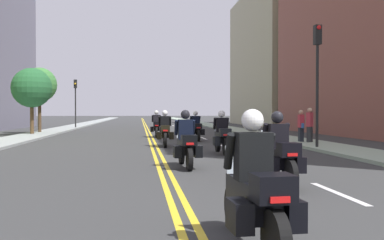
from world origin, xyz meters
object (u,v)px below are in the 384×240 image
motorcycle_0 (255,193)px  pedestrian_0 (310,126)px  motorcycle_4 (165,132)px  motorcycle_1 (279,155)px  motorcycle_2 (186,144)px  street_tree_0 (32,88)px  street_tree_1 (39,85)px  pedestrian_1 (301,126)px  motorcycle_3 (222,136)px  motorcycle_6 (156,126)px  motorcycle_5 (196,129)px  traffic_light_near (317,64)px  traffic_light_far (75,95)px

motorcycle_0 → pedestrian_0: bearing=63.4°
motorcycle_4 → motorcycle_1: bearing=-79.2°
motorcycle_2 → pedestrian_0: (6.81, 8.12, 0.26)m
motorcycle_4 → pedestrian_0: size_ratio=1.21×
street_tree_0 → street_tree_1: street_tree_1 is taller
motorcycle_1 → motorcycle_2: size_ratio=0.97×
motorcycle_2 → pedestrian_1: (6.53, 8.51, 0.20)m
motorcycle_2 → motorcycle_3: size_ratio=0.97×
motorcycle_6 → street_tree_1: (-8.20, 5.60, 2.84)m
pedestrian_0 → street_tree_0: bearing=-79.3°
motorcycle_0 → motorcycle_5: (1.72, 18.90, 0.01)m
motorcycle_1 → traffic_light_near: size_ratio=0.42×
motorcycle_4 → traffic_light_far: 24.21m
motorcycle_0 → motorcycle_2: bearing=87.1°
motorcycle_6 → pedestrian_1: 9.52m
pedestrian_0 → street_tree_0: size_ratio=0.40×
motorcycle_5 → pedestrian_0: size_ratio=1.24×
street_tree_1 → motorcycle_6: bearing=-34.3°
traffic_light_near → pedestrian_0: bearing=74.3°
motorcycle_1 → pedestrian_1: bearing=65.2°
pedestrian_0 → traffic_light_near: bearing=28.3°
motorcycle_2 → motorcycle_3: same height
pedestrian_0 → traffic_light_far: bearing=-103.9°
traffic_light_near → traffic_light_far: traffic_light_near is taller
motorcycle_0 → motorcycle_1: bearing=65.7°
traffic_light_near → pedestrian_0: traffic_light_near is taller
traffic_light_near → street_tree_1: bearing=133.1°
motorcycle_4 → traffic_light_near: traffic_light_near is taller
traffic_light_near → motorcycle_3: bearing=-162.1°
motorcycle_1 → pedestrian_0: pedestrian_0 is taller
motorcycle_3 → motorcycle_4: 4.18m
motorcycle_1 → pedestrian_0: size_ratio=1.22×
street_tree_1 → motorcycle_5: bearing=-42.6°
pedestrian_0 → pedestrian_1: pedestrian_0 is taller
traffic_light_far → pedestrian_0: bearing=-58.0°
traffic_light_near → street_tree_1: 21.18m
motorcycle_2 → motorcycle_6: motorcycle_6 is taller
street_tree_1 → traffic_light_near: bearing=-46.9°
traffic_light_near → street_tree_0: (-14.38, 12.76, -0.39)m
motorcycle_6 → pedestrian_0: pedestrian_0 is taller
motorcycle_5 → traffic_light_near: 8.01m
motorcycle_4 → pedestrian_0: 6.98m
motorcycle_2 → street_tree_0: size_ratio=0.50×
motorcycle_5 → motorcycle_6: bearing=114.6°
motorcycle_2 → motorcycle_6: 15.20m
motorcycle_2 → motorcycle_6: size_ratio=1.01×
motorcycle_5 → motorcycle_6: size_ratio=0.99×
motorcycle_1 → motorcycle_6: size_ratio=0.97×
motorcycle_4 → motorcycle_5: motorcycle_4 is taller
motorcycle_4 → pedestrian_1: size_ratio=1.29×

